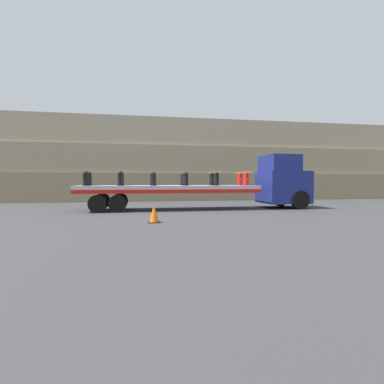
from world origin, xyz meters
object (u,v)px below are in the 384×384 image
Objects in this scene: fire_hydrant_black_far_3 at (183,179)px; fire_hydrant_black_far_1 at (121,179)px; fire_hydrant_black_far_0 at (89,179)px; fire_hydrant_red_near_5 at (246,179)px; fire_hydrant_black_near_0 at (86,179)px; fire_hydrant_black_far_2 at (153,179)px; fire_hydrant_black_near_3 at (186,179)px; fire_hydrant_black_near_2 at (154,179)px; fire_hydrant_red_far_5 at (240,179)px; traffic_cone at (154,214)px; truck_cab at (284,182)px; fire_hydrant_black_far_4 at (212,179)px; fire_hydrant_black_near_4 at (216,179)px; fire_hydrant_black_near_1 at (120,179)px; flatbed_trailer at (159,190)px.

fire_hydrant_black_far_1 is at bearing 180.00° from fire_hydrant_black_far_3.
fire_hydrant_red_near_5 is at bearing -7.07° from fire_hydrant_black_far_0.
fire_hydrant_black_far_2 is at bearing 17.23° from fire_hydrant_black_near_0.
fire_hydrant_black_near_2 is at bearing 180.00° from fire_hydrant_black_near_3.
fire_hydrant_red_far_5 is (5.14, 0.00, 0.00)m from fire_hydrant_black_far_2.
fire_hydrant_black_far_0 is 8.57m from fire_hydrant_red_far_5.
fire_hydrant_black_far_0 is 6.65m from traffic_cone.
truck_cab is 4.29m from fire_hydrant_black_far_4.
fire_hydrant_black_far_1 and fire_hydrant_black_near_2 have the same top height.
fire_hydrant_black_far_2 is 1.00× the size of fire_hydrant_red_near_5.
fire_hydrant_black_near_3 and fire_hydrant_red_near_5 have the same top height.
fire_hydrant_black_near_0 is 8.57m from fire_hydrant_red_near_5.
fire_hydrant_black_far_2 is 1.00× the size of fire_hydrant_red_far_5.
fire_hydrant_black_far_0 is at bearing 180.00° from fire_hydrant_black_far_2.
fire_hydrant_black_far_1 and fire_hydrant_red_near_5 have the same top height.
fire_hydrant_black_far_3 is at bearing 0.00° from fire_hydrant_black_far_2.
fire_hydrant_red_near_5 is (3.43, 0.00, 0.00)m from fire_hydrant_black_near_3.
fire_hydrant_black_near_2 is 1.00× the size of fire_hydrant_red_near_5.
fire_hydrant_black_far_2 is 3.43m from fire_hydrant_black_far_4.
truck_cab is 4.12× the size of fire_hydrant_black_near_2.
fire_hydrant_black_near_0 is 1.00× the size of fire_hydrant_black_near_4.
fire_hydrant_black_far_1 is 1.00× the size of fire_hydrant_red_near_5.
fire_hydrant_red_far_5 is (0.00, 1.06, 0.00)m from fire_hydrant_red_near_5.
fire_hydrant_black_far_1 is at bearing 90.00° from fire_hydrant_black_near_1.
traffic_cone is at bearing -96.28° from flatbed_trailer.
fire_hydrant_black_near_2 is (3.43, 0.00, 0.00)m from fire_hydrant_black_near_0.
fire_hydrant_black_near_3 is 1.00× the size of fire_hydrant_black_far_4.
fire_hydrant_black_near_3 is 3.59m from fire_hydrant_red_far_5.
fire_hydrant_black_far_2 is (0.00, 1.06, 0.00)m from fire_hydrant_black_near_2.
fire_hydrant_black_near_1 is at bearing -162.77° from fire_hydrant_black_far_3.
fire_hydrant_red_near_5 is at bearing 0.00° from fire_hydrant_black_near_1.
truck_cab is 11.12m from fire_hydrant_black_near_0.
fire_hydrant_red_near_5 is 1.00× the size of fire_hydrant_red_far_5.
fire_hydrant_black_far_0 is at bearing 180.00° from fire_hydrant_black_far_1.
truck_cab is 4.12× the size of fire_hydrant_black_far_1.
truck_cab is 4.12× the size of fire_hydrant_black_far_4.
truck_cab reaches higher than traffic_cone.
fire_hydrant_black_near_0 is at bearing 180.00° from fire_hydrant_black_near_4.
fire_hydrant_black_far_1 is at bearing 180.00° from fire_hydrant_black_far_4.
fire_hydrant_red_near_5 is at bearing -90.00° from fire_hydrant_red_far_5.
fire_hydrant_black_near_0 is 1.00× the size of fire_hydrant_red_near_5.
fire_hydrant_black_far_4 is at bearing 0.00° from fire_hydrant_black_far_0.
fire_hydrant_black_far_3 is (1.71, 1.06, 0.00)m from fire_hydrant_black_near_2.
truck_cab is 4.12× the size of fire_hydrant_black_far_3.
fire_hydrant_black_far_3 is at bearing 90.00° from fire_hydrant_black_near_3.
fire_hydrant_black_near_1 is 5.25m from fire_hydrant_black_far_4.
fire_hydrant_black_near_2 and fire_hydrant_black_far_2 have the same top height.
truck_cab reaches higher than fire_hydrant_black_far_3.
fire_hydrant_black_near_1 is at bearing 180.00° from fire_hydrant_black_near_3.
truck_cab reaches higher than fire_hydrant_black_far_4.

